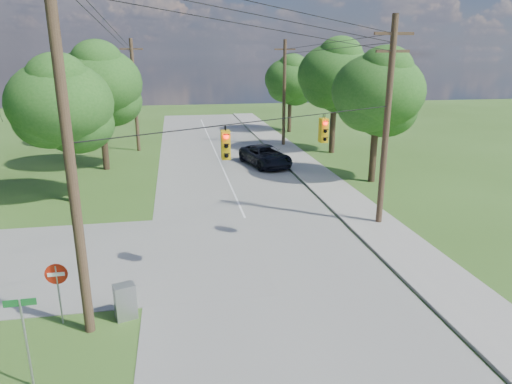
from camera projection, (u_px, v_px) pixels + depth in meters
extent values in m
plane|color=#33551C|center=(231.00, 323.00, 15.31)|extent=(140.00, 140.00, 0.00)
cube|color=gray|center=(262.00, 256.00, 20.35)|extent=(10.00, 100.00, 0.03)
cube|color=#98958E|center=(402.00, 245.00, 21.46)|extent=(2.60, 100.00, 0.12)
cylinder|color=brown|center=(69.00, 150.00, 13.18)|extent=(0.32, 0.32, 12.00)
cylinder|color=brown|center=(386.00, 125.00, 22.81)|extent=(0.32, 0.32, 10.50)
cube|color=brown|center=(394.00, 33.00, 21.55)|extent=(2.00, 0.12, 0.14)
cube|color=brown|center=(393.00, 51.00, 21.78)|extent=(1.70, 0.12, 0.14)
cylinder|color=brown|center=(284.00, 94.00, 43.62)|extent=(0.32, 0.32, 10.00)
cube|color=brown|center=(285.00, 49.00, 42.43)|extent=(2.00, 0.12, 0.14)
cylinder|color=brown|center=(135.00, 96.00, 41.30)|extent=(0.32, 0.32, 10.00)
cube|color=brown|center=(131.00, 49.00, 40.11)|extent=(2.00, 0.12, 0.14)
cylinder|color=black|center=(271.00, 6.00, 16.63)|extent=(13.52, 7.63, 1.53)
cylinder|color=black|center=(271.00, 18.00, 16.74)|extent=(13.52, 7.63, 1.53)
cylinder|color=black|center=(271.00, 29.00, 16.86)|extent=(13.52, 7.63, 1.53)
cylinder|color=black|center=(322.00, 44.00, 31.99)|extent=(0.03, 22.00, 0.53)
cylinder|color=black|center=(112.00, 28.00, 25.90)|extent=(0.43, 29.60, 2.03)
cylinder|color=black|center=(321.00, 50.00, 32.11)|extent=(0.03, 22.00, 0.53)
cylinder|color=black|center=(112.00, 35.00, 26.02)|extent=(0.43, 29.60, 2.03)
cylinder|color=black|center=(270.00, 120.00, 17.83)|extent=(13.52, 7.63, 0.04)
cube|color=#E2B30D|center=(226.00, 145.00, 16.61)|extent=(0.32, 0.22, 1.05)
sphere|color=#FF0C05|center=(226.00, 137.00, 16.37)|extent=(0.17, 0.17, 0.17)
cube|color=#E2B30D|center=(225.00, 144.00, 16.83)|extent=(0.32, 0.22, 1.05)
sphere|color=#FF0C05|center=(225.00, 134.00, 16.86)|extent=(0.17, 0.17, 0.17)
cube|color=#E2B30D|center=(324.00, 131.00, 19.81)|extent=(0.32, 0.22, 1.05)
sphere|color=#FF0C05|center=(326.00, 123.00, 19.58)|extent=(0.17, 0.17, 0.17)
cube|color=#E2B30D|center=(323.00, 130.00, 20.04)|extent=(0.32, 0.22, 1.05)
sphere|color=#FF0C05|center=(322.00, 121.00, 20.07)|extent=(0.17, 0.17, 0.17)
cylinder|color=#443122|center=(70.00, 176.00, 27.65)|extent=(0.45, 0.45, 3.15)
ellipsoid|color=#1F5218|center=(61.00, 103.00, 26.39)|extent=(6.00, 6.00, 4.92)
cylinder|color=#443122|center=(105.00, 147.00, 35.31)|extent=(0.50, 0.50, 3.50)
ellipsoid|color=#1F5218|center=(98.00, 83.00, 33.90)|extent=(6.40, 6.40, 5.25)
cylinder|color=#443122|center=(98.00, 129.00, 44.42)|extent=(0.48, 0.47, 3.32)
ellipsoid|color=#1F5218|center=(93.00, 81.00, 43.09)|extent=(6.00, 6.00, 4.92)
cylinder|color=#443122|center=(373.00, 158.00, 31.91)|extent=(0.48, 0.48, 3.32)
ellipsoid|color=#1F5218|center=(378.00, 91.00, 30.58)|extent=(6.20, 6.20, 5.08)
cylinder|color=#443122|center=(332.00, 133.00, 41.37)|extent=(0.52, 0.52, 3.67)
ellipsoid|color=#1F5218|center=(335.00, 75.00, 39.89)|extent=(6.60, 6.60, 5.41)
cylinder|color=#443122|center=(289.00, 118.00, 52.58)|extent=(0.45, 0.45, 3.15)
ellipsoid|color=#1F5218|center=(290.00, 79.00, 51.32)|extent=(5.80, 5.80, 4.76)
imported|color=black|center=(265.00, 156.00, 36.70)|extent=(3.96, 6.20, 1.59)
cube|color=#929498|center=(125.00, 301.00, 15.45)|extent=(0.81, 0.69, 1.25)
cylinder|color=#929498|center=(59.00, 295.00, 15.01)|extent=(0.06, 0.06, 2.11)
cylinder|color=#B51D0C|center=(56.00, 274.00, 14.79)|extent=(0.73, 0.03, 0.73)
cube|color=white|center=(56.00, 274.00, 14.76)|extent=(0.53, 0.03, 0.12)
cylinder|color=#929498|center=(27.00, 344.00, 12.02)|extent=(0.06, 0.06, 2.67)
cube|color=#155D24|center=(20.00, 303.00, 11.67)|extent=(0.80, 0.05, 0.19)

